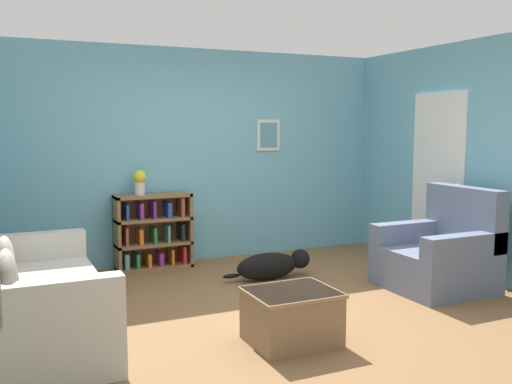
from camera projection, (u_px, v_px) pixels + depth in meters
ground_plane at (275, 312)px, 5.15m from camera, size 14.00×14.00×0.00m
wall_back at (193, 156)px, 7.03m from camera, size 5.60×0.13×2.60m
wall_right at (488, 162)px, 6.07m from camera, size 0.16×5.00×2.60m
couch at (35, 302)px, 4.38m from camera, size 0.90×1.90×0.86m
bookshelf at (153, 232)px, 6.70m from camera, size 0.88×0.31×0.88m
recliner_chair at (440, 255)px, 5.87m from camera, size 0.95×0.97×1.04m
coffee_table at (292, 315)px, 4.40m from camera, size 0.67×0.56×0.41m
dog at (272, 265)px, 6.24m from camera, size 1.03×0.26×0.30m
vase at (139, 181)px, 6.55m from camera, size 0.15×0.15×0.28m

